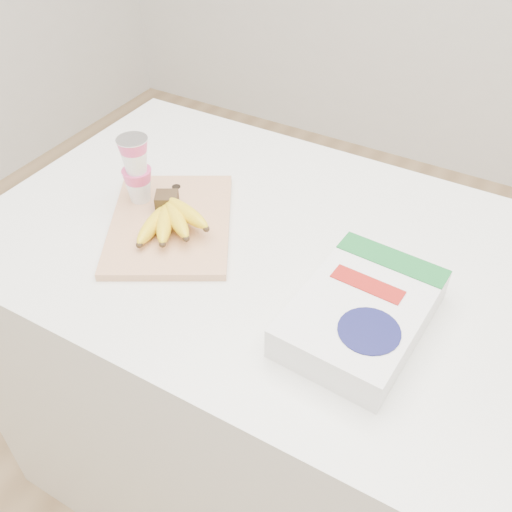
% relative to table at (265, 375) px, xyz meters
% --- Properties ---
extents(room, '(4.00, 4.00, 4.00)m').
position_rel_table_xyz_m(room, '(0.00, 0.00, 0.89)').
color(room, tan).
rests_on(room, ground).
extents(table, '(1.23, 0.82, 0.93)m').
position_rel_table_xyz_m(table, '(0.00, 0.00, 0.00)').
color(table, white).
rests_on(table, ground).
extents(cutting_board, '(0.39, 0.42, 0.02)m').
position_rel_table_xyz_m(cutting_board, '(-0.21, -0.06, 0.47)').
color(cutting_board, tan).
rests_on(cutting_board, table).
extents(bananas, '(0.18, 0.18, 0.06)m').
position_rel_table_xyz_m(bananas, '(-0.19, -0.08, 0.51)').
color(bananas, '#382816').
rests_on(bananas, cutting_board).
extents(yogurt_stack, '(0.07, 0.07, 0.16)m').
position_rel_table_xyz_m(yogurt_stack, '(-0.31, -0.03, 0.56)').
color(yogurt_stack, white).
rests_on(yogurt_stack, cutting_board).
extents(cereal_box, '(0.23, 0.32, 0.07)m').
position_rel_table_xyz_m(cereal_box, '(0.26, -0.13, 0.50)').
color(cereal_box, white).
rests_on(cereal_box, table).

